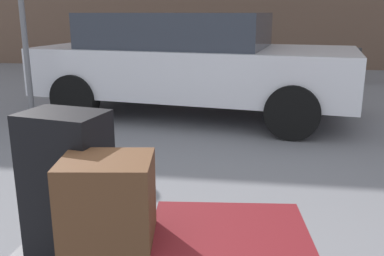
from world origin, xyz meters
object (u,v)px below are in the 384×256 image
Objects in this scene: suitcase_black_front_left at (68,190)px; no_parking_sign at (22,14)px; suitcase_brown_rear_right at (110,231)px; suitcase_maroon_front_right at (228,256)px; bollard_kerb_near at (353,65)px; parked_car at (191,61)px.

no_parking_sign is at bearing 132.05° from suitcase_black_front_left.
suitcase_brown_rear_right reaches higher than suitcase_maroon_front_right.
bollard_kerb_near is (2.51, 7.89, -0.27)m from suitcase_brown_rear_right.
suitcase_brown_rear_right is 0.93× the size of suitcase_maroon_front_right.
suitcase_black_front_left is at bearing -109.84° from bollard_kerb_near.
bollard_kerb_near is (2.06, 7.74, -0.11)m from suitcase_maroon_front_right.
suitcase_black_front_left is 0.96× the size of bollard_kerb_near.
parked_car is at bearing 86.48° from suitcase_brown_rear_right.
no_parking_sign reaches higher than suitcase_brown_rear_right.
suitcase_black_front_left reaches higher than bollard_kerb_near.
suitcase_maroon_front_right is (0.44, 0.15, -0.16)m from suitcase_brown_rear_right.
suitcase_maroon_front_right is at bearing 5.24° from suitcase_black_front_left.
suitcase_black_front_left is at bearing 131.33° from suitcase_brown_rear_right.
suitcase_brown_rear_right is 4.41m from no_parking_sign.
no_parking_sign reaches higher than suitcase_maroon_front_right.
suitcase_maroon_front_right is at bearing -104.92° from bollard_kerb_near.
parked_car is at bearing 94.57° from suitcase_maroon_front_right.
suitcase_brown_rear_right is 0.50m from suitcase_maroon_front_right.
bollard_kerb_near is (2.77, 7.67, -0.33)m from suitcase_black_front_left.
suitcase_maroon_front_right is 0.27× the size of no_parking_sign.
suitcase_brown_rear_right is 8.28m from bollard_kerb_near.
no_parking_sign is (-2.34, 3.65, 0.78)m from suitcase_brown_rear_right.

